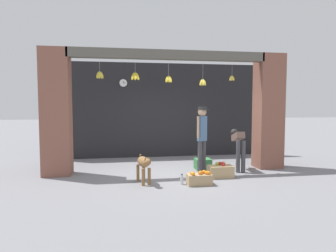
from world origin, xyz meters
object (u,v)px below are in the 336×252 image
dog (144,164)px  wall_clock (123,83)px  worker_stooping (238,144)px  fruit_crate_apples (221,171)px  shopkeeper (202,134)px  fruit_crate_oranges (199,179)px  water_bottle (182,179)px  produce_box_green (203,164)px

dog → wall_clock: bearing=175.1°
worker_stooping → fruit_crate_apples: size_ratio=1.84×
shopkeeper → fruit_crate_oranges: 1.43m
worker_stooping → water_bottle: worker_stooping is taller
dog → fruit_crate_apples: 1.95m
fruit_crate_oranges → wall_clock: bearing=113.4°
fruit_crate_oranges → wall_clock: 4.69m
shopkeeper → wall_clock: (-1.96, 2.66, 1.47)m
dog → fruit_crate_apples: size_ratio=1.41×
shopkeeper → fruit_crate_apples: bearing=96.6°
dog → wall_clock: (-0.39, 3.39, 2.06)m
fruit_crate_apples → worker_stooping: bearing=42.4°
fruit_crate_oranges → fruit_crate_apples: 0.90m
worker_stooping → fruit_crate_apples: bearing=-130.8°
fruit_crate_apples → wall_clock: bearing=126.3°
worker_stooping → fruit_crate_apples: worker_stooping is taller
fruit_crate_oranges → worker_stooping: bearing=41.1°
worker_stooping → produce_box_green: bearing=166.8°
water_bottle → wall_clock: bearing=108.7°
dog → produce_box_green: size_ratio=1.97×
dog → wall_clock: 3.99m
fruit_crate_oranges → produce_box_green: size_ratio=1.28×
shopkeeper → fruit_crate_oranges: shopkeeper is taller
shopkeeper → produce_box_green: (0.18, 0.52, -0.89)m
shopkeeper → produce_box_green: bearing=-138.1°
shopkeeper → worker_stooping: shopkeeper is taller
water_bottle → dog: bearing=164.6°
shopkeeper → fruit_crate_apples: size_ratio=2.90×
fruit_crate_apples → dog: bearing=-172.5°
shopkeeper → fruit_crate_apples: shopkeeper is taller
wall_clock → water_bottle: bearing=-71.3°
fruit_crate_oranges → water_bottle: fruit_crate_oranges is taller
water_bottle → fruit_crate_apples: bearing=24.0°
dog → produce_box_green: 2.17m
dog → fruit_crate_oranges: dog is taller
dog → worker_stooping: worker_stooping is taller
wall_clock → shopkeeper: bearing=-53.7°
dog → fruit_crate_oranges: (1.22, -0.32, -0.31)m
dog → water_bottle: dog is taller
fruit_crate_apples → fruit_crate_oranges: bearing=-140.4°
shopkeeper → fruit_crate_oranges: bearing=42.3°
dog → worker_stooping: bearing=97.7°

